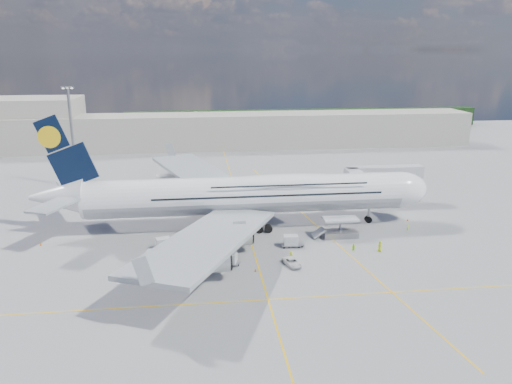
{
  "coord_description": "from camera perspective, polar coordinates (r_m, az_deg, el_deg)",
  "views": [
    {
      "loc": [
        -9.36,
        -82.88,
        34.0
      ],
      "look_at": [
        1.66,
        8.0,
        7.84
      ],
      "focal_mm": 35.0,
      "sensor_mm": 36.0,
      "label": 1
    }
  ],
  "objects": [
    {
      "name": "crew_tug",
      "position": [
        84.64,
        4.04,
        -7.23
      ],
      "size": [
        1.0,
        0.61,
        1.49
      ],
      "primitive_type": "imported",
      "rotation": [
        0.0,
        0.0,
        -0.06
      ],
      "color": "#CCE518",
      "rests_on": "ground"
    },
    {
      "name": "catering_truck_outer",
      "position": [
        125.46,
        -9.78,
        0.92
      ],
      "size": [
        7.35,
        3.41,
        4.25
      ],
      "rotation": [
        0.0,
        0.0,
        0.13
      ],
      "color": "gray",
      "rests_on": "ground"
    },
    {
      "name": "dolly_row_c",
      "position": [
        82.28,
        -3.11,
        -7.61
      ],
      "size": [
        3.78,
        2.85,
        2.13
      ],
      "rotation": [
        0.0,
        0.0,
        -0.35
      ],
      "color": "gray",
      "rests_on": "ground"
    },
    {
      "name": "cone_wing_left_outer",
      "position": [
        128.85,
        -5.59,
        0.7
      ],
      "size": [
        0.44,
        0.44,
        0.56
      ],
      "color": "orange",
      "rests_on": "ground"
    },
    {
      "name": "cone_wing_right_inner",
      "position": [
        80.29,
        -0.06,
        -8.92
      ],
      "size": [
        0.38,
        0.38,
        0.48
      ],
      "color": "orange",
      "rests_on": "ground"
    },
    {
      "name": "taxi_line_main",
      "position": [
        90.06,
        -0.44,
        -6.23
      ],
      "size": [
        0.25,
        220.0,
        0.01
      ],
      "primitive_type": "cube",
      "color": "yellow",
      "rests_on": "ground"
    },
    {
      "name": "tree_line",
      "position": [
        230.24,
        5.59,
        8.39
      ],
      "size": [
        160.0,
        6.0,
        8.0
      ],
      "primitive_type": "cube",
      "color": "#193814",
      "rests_on": "ground"
    },
    {
      "name": "cargo_loader",
      "position": [
        95.47,
        9.47,
        -4.34
      ],
      "size": [
        8.53,
        3.2,
        3.67
      ],
      "color": "silver",
      "rests_on": "ground"
    },
    {
      "name": "crew_nose",
      "position": [
        101.36,
        16.96,
        -3.93
      ],
      "size": [
        0.63,
        0.64,
        1.49
      ],
      "primitive_type": "imported",
      "rotation": [
        0.0,
        0.0,
        0.81
      ],
      "color": "#C6F319",
      "rests_on": "ground"
    },
    {
      "name": "dolly_nose_far",
      "position": [
        89.7,
        4.01,
        -5.58
      ],
      "size": [
        3.5,
        2.05,
        2.14
      ],
      "rotation": [
        0.0,
        0.0,
        -0.08
      ],
      "color": "gray",
      "rests_on": "ground"
    },
    {
      "name": "dolly_row_a",
      "position": [
        78.78,
        -12.04,
        -9.7
      ],
      "size": [
        3.55,
        2.4,
        0.48
      ],
      "rotation": [
        0.0,
        0.0,
        -0.22
      ],
      "color": "gray",
      "rests_on": "ground"
    },
    {
      "name": "taxi_line_diag",
      "position": [
        101.62,
        6.8,
        -3.71
      ],
      "size": [
        14.16,
        99.06,
        0.01
      ],
      "primitive_type": "cube",
      "rotation": [
        0.0,
        0.0,
        0.14
      ],
      "color": "yellow",
      "rests_on": "ground"
    },
    {
      "name": "cone_wing_left_inner",
      "position": [
        112.92,
        -4.08,
        -1.49
      ],
      "size": [
        0.4,
        0.4,
        0.51
      ],
      "color": "orange",
      "rests_on": "ground"
    },
    {
      "name": "catering_truck_inner",
      "position": [
        117.97,
        -8.37,
        -0.07
      ],
      "size": [
        6.66,
        3.48,
        3.78
      ],
      "rotation": [
        0.0,
        0.0,
        0.21
      ],
      "color": "gray",
      "rests_on": "ground"
    },
    {
      "name": "dolly_back",
      "position": [
        89.94,
        -10.55,
        -5.78
      ],
      "size": [
        3.66,
        2.59,
        2.09
      ],
      "rotation": [
        0.0,
        0.0,
        0.27
      ],
      "color": "gray",
      "rests_on": "ground"
    },
    {
      "name": "baggage_tug",
      "position": [
        78.29,
        -9.33,
        -9.33
      ],
      "size": [
        3.36,
        2.33,
        1.92
      ],
      "rotation": [
        0.0,
        0.0,
        0.33
      ],
      "color": "silver",
      "rests_on": "ground"
    },
    {
      "name": "airliner",
      "position": [
        97.24,
        -0.96,
        -0.26
      ],
      "size": [
        77.26,
        79.15,
        23.71
      ],
      "color": "white",
      "rests_on": "ground"
    },
    {
      "name": "dolly_nose_near",
      "position": [
        90.3,
        4.47,
        -5.99
      ],
      "size": [
        3.12,
        1.79,
        0.44
      ],
      "rotation": [
        0.0,
        0.0,
        0.06
      ],
      "color": "gray",
      "rests_on": "ground"
    },
    {
      "name": "ground",
      "position": [
        90.07,
        -0.44,
        -6.23
      ],
      "size": [
        300.0,
        300.0,
        0.0
      ],
      "primitive_type": "plane",
      "color": "gray",
      "rests_on": "ground"
    },
    {
      "name": "dolly_row_b",
      "position": [
        84.97,
        -11.56,
        -7.17
      ],
      "size": [
        3.49,
        2.28,
        2.05
      ],
      "rotation": [
        0.0,
        0.0,
        -0.18
      ],
      "color": "gray",
      "rests_on": "ground"
    },
    {
      "name": "crew_wing",
      "position": [
        81.94,
        -5.67,
        -7.95
      ],
      "size": [
        0.56,
        1.11,
        1.82
      ],
      "primitive_type": "imported",
      "rotation": [
        0.0,
        0.0,
        1.46
      ],
      "color": "#D5FF1A",
      "rests_on": "ground"
    },
    {
      "name": "crew_van",
      "position": [
        90.08,
        13.99,
        -6.04
      ],
      "size": [
        1.02,
        1.17,
        2.02
      ],
      "primitive_type": "imported",
      "rotation": [
        0.0,
        0.0,
        2.03
      ],
      "color": "#C5E017",
      "rests_on": "ground"
    },
    {
      "name": "hangar",
      "position": [
        194.28,
        -25.24,
        7.05
      ],
      "size": [
        40.0,
        22.0,
        18.0
      ],
      "primitive_type": "cube",
      "color": "#B2AD9E",
      "rests_on": "ground"
    },
    {
      "name": "taxi_line_cross",
      "position": [
        72.09,
        1.4,
        -12.19
      ],
      "size": [
        120.0,
        0.25,
        0.01
      ],
      "primitive_type": "cube",
      "color": "yellow",
      "rests_on": "ground"
    },
    {
      "name": "crew_loader",
      "position": [
        88.82,
        11.09,
        -6.32
      ],
      "size": [
        0.99,
        0.95,
        1.6
      ],
      "primitive_type": "imported",
      "rotation": [
        0.0,
        0.0,
        -0.63
      ],
      "color": "#B5FF1A",
      "rests_on": "ground"
    },
    {
      "name": "cone_nose",
      "position": [
        107.58,
        16.95,
        -3.06
      ],
      "size": [
        0.4,
        0.4,
        0.51
      ],
      "color": "orange",
      "rests_on": "ground"
    },
    {
      "name": "light_mast",
      "position": [
        133.13,
        -20.24,
        5.98
      ],
      "size": [
        3.0,
        0.7,
        25.5
      ],
      "color": "gray",
      "rests_on": "ground"
    },
    {
      "name": "service_van",
      "position": [
        82.38,
        4.13,
        -8.02
      ],
      "size": [
        3.01,
        4.62,
        1.18
      ],
      "primitive_type": "imported",
      "rotation": [
        0.0,
        0.0,
        0.27
      ],
      "color": "silver",
      "rests_on": "ground"
    },
    {
      "name": "jet_bridge",
      "position": [
        114.23,
        13.36,
        1.76
      ],
      "size": [
        18.8,
        12.1,
        8.5
      ],
      "color": "#B7B7BC",
      "rests_on": "ground"
    },
    {
      "name": "cone_tail",
      "position": [
        98.32,
        -23.38,
        -5.48
      ],
      "size": [
        0.47,
        0.47,
        0.6
      ],
      "color": "orange",
      "rests_on": "ground"
    },
    {
      "name": "terminal",
      "position": [
        180.31,
        -3.88,
        6.98
      ],
      "size": [
        180.0,
        16.0,
        12.0
      ],
      "primitive_type": "cube",
      "color": "#B2AD9E",
      "rests_on": "ground"
    },
    {
      "name": "cone_wing_right_outer",
      "position": [
        81.55,
        -8.48,
        -8.65
      ],
      "size": [
        0.48,
        0.48,
        0.61
      ],
      "color": "orange",
      "rests_on": "ground"
    }
  ]
}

